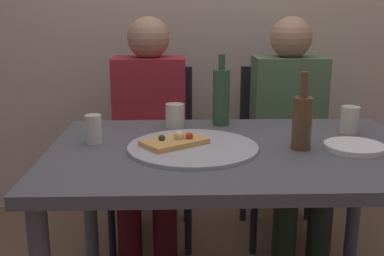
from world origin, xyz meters
TOP-DOWN VIEW (x-y plane):
  - dining_table at (0.00, 0.00)m, footprint 1.31×0.85m
  - pizza_tray at (-0.15, -0.01)m, footprint 0.46×0.46m
  - pizza_slice_last at (-0.21, 0.01)m, footprint 0.25×0.23m
  - wine_bottle at (0.23, -0.02)m, footprint 0.07×0.07m
  - beer_bottle at (-0.02, 0.34)m, footprint 0.07×0.07m
  - tumbler_near at (0.47, 0.19)m, footprint 0.07×0.07m
  - tumbler_far at (-0.51, 0.07)m, footprint 0.06×0.06m
  - short_glass at (-0.21, 0.31)m, footprint 0.08×0.08m
  - plate_stack at (0.41, -0.04)m, footprint 0.21×0.21m
  - chair_left at (-0.34, 0.83)m, footprint 0.44×0.44m
  - chair_right at (0.36, 0.83)m, footprint 0.44×0.44m
  - guest_in_sweater at (-0.34, 0.68)m, footprint 0.36×0.56m
  - guest_in_beanie at (0.36, 0.68)m, footprint 0.36×0.56m

SIDE VIEW (x-z plane):
  - chair_left at x=-0.34m, z-range 0.06..0.96m
  - chair_right at x=0.36m, z-range 0.06..0.96m
  - guest_in_sweater at x=-0.34m, z-range 0.06..1.23m
  - guest_in_beanie at x=0.36m, z-range 0.06..1.23m
  - dining_table at x=0.00m, z-range 0.28..1.01m
  - pizza_tray at x=-0.15m, z-range 0.73..0.74m
  - plate_stack at x=0.41m, z-range 0.73..0.75m
  - pizza_slice_last at x=-0.21m, z-range 0.73..0.78m
  - short_glass at x=-0.21m, z-range 0.73..0.83m
  - tumbler_far at x=-0.51m, z-range 0.73..0.84m
  - tumbler_near at x=0.47m, z-range 0.73..0.84m
  - wine_bottle at x=0.23m, z-range 0.70..0.97m
  - beer_bottle at x=-0.02m, z-range 0.70..1.00m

